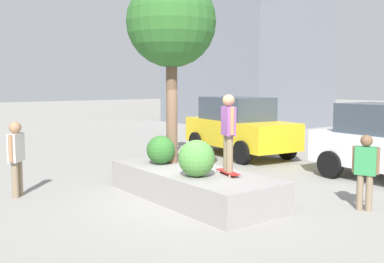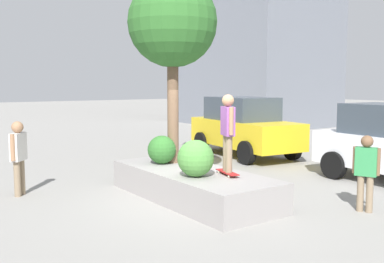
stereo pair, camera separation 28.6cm
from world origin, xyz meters
TOP-DOWN VIEW (x-y plane):
  - ground_plane at (0.00, 0.00)m, footprint 120.00×120.00m
  - planter_ledge at (-0.19, 0.10)m, footprint 4.53×1.80m
  - plaza_tree at (-1.30, 0.30)m, footprint 2.20×2.20m
  - boxwood_shrub at (0.42, -0.23)m, footprint 0.79×0.79m
  - hedge_clump at (-1.32, -0.03)m, footprint 0.71×0.71m
  - skateboard at (0.69, 0.43)m, footprint 0.83×0.40m
  - skateboarder at (0.69, 0.43)m, footprint 0.54×0.34m
  - taxi_cab at (-4.18, 5.22)m, footprint 4.84×2.60m
  - traffic_light_median at (-5.07, 2.78)m, footprint 0.33×0.37m
  - bystander_watching at (-2.78, -3.09)m, footprint 0.49×0.47m
  - passerby_with_bag at (2.74, 2.42)m, footprint 0.50×0.34m

SIDE VIEW (x-z plane):
  - ground_plane at x=0.00m, z-range 0.00..0.00m
  - planter_ledge at x=-0.19m, z-range 0.00..0.67m
  - skateboard at x=0.69m, z-range 0.69..0.76m
  - passerby_with_bag at x=2.74m, z-range 0.12..1.72m
  - hedge_clump at x=-1.32m, z-range 0.67..1.37m
  - bystander_watching at x=-2.78m, z-range 0.14..1.91m
  - boxwood_shrub at x=0.42m, z-range 0.67..1.46m
  - taxi_cab at x=-4.18m, z-range 0.02..2.18m
  - skateboarder at x=0.69m, z-range 0.87..2.55m
  - traffic_light_median at x=-5.07m, z-range 0.79..5.07m
  - plaza_tree at x=-1.30m, z-range 1.81..6.40m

